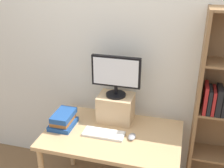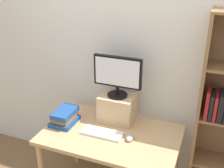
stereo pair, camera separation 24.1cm
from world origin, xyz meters
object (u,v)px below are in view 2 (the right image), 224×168
at_px(computer_monitor, 118,75).
at_px(riser_box, 117,108).
at_px(keyboard, 102,133).
at_px(book_stack, 65,117).
at_px(computer_mouse, 130,138).
at_px(desk, 111,141).

bearing_deg(computer_monitor, riser_box, 90.00).
bearing_deg(keyboard, book_stack, 174.34).
height_order(riser_box, computer_monitor, computer_monitor).
xyz_separation_m(computer_monitor, book_stack, (-0.44, -0.23, -0.40)).
xyz_separation_m(riser_box, book_stack, (-0.44, -0.23, -0.06)).
relative_size(riser_box, keyboard, 0.89).
xyz_separation_m(computer_mouse, book_stack, (-0.65, 0.03, 0.05)).
bearing_deg(keyboard, computer_mouse, 3.01).
distance_m(riser_box, keyboard, 0.30).
relative_size(computer_monitor, computer_mouse, 4.31).
height_order(desk, book_stack, book_stack).
xyz_separation_m(desk, riser_box, (-0.03, 0.23, 0.21)).
xyz_separation_m(computer_monitor, keyboard, (-0.04, -0.27, -0.46)).
height_order(desk, keyboard, keyboard).
bearing_deg(desk, riser_box, 97.02).
bearing_deg(book_stack, desk, 0.73).
bearing_deg(book_stack, computer_monitor, 27.76).
height_order(desk, computer_mouse, computer_mouse).
xyz_separation_m(computer_monitor, computer_mouse, (0.21, -0.26, -0.45)).
bearing_deg(computer_monitor, book_stack, -152.24).
relative_size(desk, riser_box, 3.73).
bearing_deg(computer_mouse, book_stack, 177.66).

